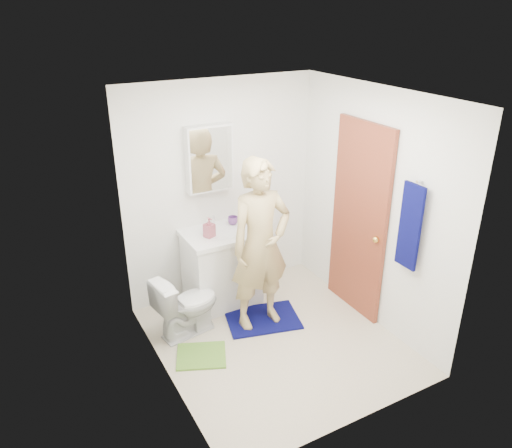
{
  "coord_description": "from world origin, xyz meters",
  "views": [
    {
      "loc": [
        -2.12,
        -3.46,
        3.09
      ],
      "look_at": [
        -0.09,
        0.25,
        1.19
      ],
      "focal_mm": 35.0,
      "sensor_mm": 36.0,
      "label": 1
    }
  ],
  "objects_px": {
    "vanity_cabinet": "(222,269)",
    "soap_dispenser": "(209,227)",
    "toilet": "(187,304)",
    "man": "(261,245)",
    "towel": "(410,227)",
    "medicine_cabinet": "(209,158)",
    "toothbrush_cup": "(233,220)"
  },
  "relations": [
    {
      "from": "vanity_cabinet",
      "to": "man",
      "type": "distance_m",
      "value": 0.78
    },
    {
      "from": "toilet",
      "to": "soap_dispenser",
      "type": "distance_m",
      "value": 0.81
    },
    {
      "from": "vanity_cabinet",
      "to": "soap_dispenser",
      "type": "distance_m",
      "value": 0.58
    },
    {
      "from": "towel",
      "to": "toilet",
      "type": "bearing_deg",
      "value": 147.18
    },
    {
      "from": "towel",
      "to": "man",
      "type": "height_order",
      "value": "man"
    },
    {
      "from": "toilet",
      "to": "vanity_cabinet",
      "type": "bearing_deg",
      "value": -66.57
    },
    {
      "from": "soap_dispenser",
      "to": "man",
      "type": "distance_m",
      "value": 0.61
    },
    {
      "from": "medicine_cabinet",
      "to": "toilet",
      "type": "height_order",
      "value": "medicine_cabinet"
    },
    {
      "from": "medicine_cabinet",
      "to": "man",
      "type": "distance_m",
      "value": 1.07
    },
    {
      "from": "man",
      "to": "vanity_cabinet",
      "type": "bearing_deg",
      "value": 105.8
    },
    {
      "from": "man",
      "to": "soap_dispenser",
      "type": "bearing_deg",
      "value": 120.67
    },
    {
      "from": "towel",
      "to": "soap_dispenser",
      "type": "distance_m",
      "value": 1.98
    },
    {
      "from": "towel",
      "to": "soap_dispenser",
      "type": "relative_size",
      "value": 3.76
    },
    {
      "from": "toilet",
      "to": "soap_dispenser",
      "type": "height_order",
      "value": "soap_dispenser"
    },
    {
      "from": "medicine_cabinet",
      "to": "man",
      "type": "xyz_separation_m",
      "value": [
        0.17,
        -0.79,
        -0.7
      ]
    },
    {
      "from": "vanity_cabinet",
      "to": "toilet",
      "type": "distance_m",
      "value": 0.67
    },
    {
      "from": "vanity_cabinet",
      "to": "toilet",
      "type": "xyz_separation_m",
      "value": [
        -0.56,
        -0.36,
        -0.07
      ]
    },
    {
      "from": "towel",
      "to": "soap_dispenser",
      "type": "height_order",
      "value": "towel"
    },
    {
      "from": "towel",
      "to": "soap_dispenser",
      "type": "bearing_deg",
      "value": 132.75
    },
    {
      "from": "vanity_cabinet",
      "to": "soap_dispenser",
      "type": "xyz_separation_m",
      "value": [
        -0.15,
        -0.05,
        0.56
      ]
    },
    {
      "from": "toilet",
      "to": "man",
      "type": "relative_size",
      "value": 0.38
    },
    {
      "from": "man",
      "to": "medicine_cabinet",
      "type": "bearing_deg",
      "value": 101.3
    },
    {
      "from": "vanity_cabinet",
      "to": "man",
      "type": "bearing_deg",
      "value": -73.57
    },
    {
      "from": "toilet",
      "to": "man",
      "type": "distance_m",
      "value": 0.95
    },
    {
      "from": "vanity_cabinet",
      "to": "medicine_cabinet",
      "type": "distance_m",
      "value": 1.22
    },
    {
      "from": "soap_dispenser",
      "to": "toothbrush_cup",
      "type": "height_order",
      "value": "soap_dispenser"
    },
    {
      "from": "towel",
      "to": "toothbrush_cup",
      "type": "xyz_separation_m",
      "value": [
        -0.97,
        1.61,
        -0.36
      ]
    },
    {
      "from": "toothbrush_cup",
      "to": "man",
      "type": "xyz_separation_m",
      "value": [
        -0.04,
        -0.69,
        0.01
      ]
    },
    {
      "from": "vanity_cabinet",
      "to": "toothbrush_cup",
      "type": "bearing_deg",
      "value": 30.57
    },
    {
      "from": "towel",
      "to": "toilet",
      "type": "distance_m",
      "value": 2.26
    },
    {
      "from": "toothbrush_cup",
      "to": "towel",
      "type": "bearing_deg",
      "value": -58.78
    },
    {
      "from": "toilet",
      "to": "toothbrush_cup",
      "type": "xyz_separation_m",
      "value": [
        0.76,
        0.49,
        0.56
      ]
    }
  ]
}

